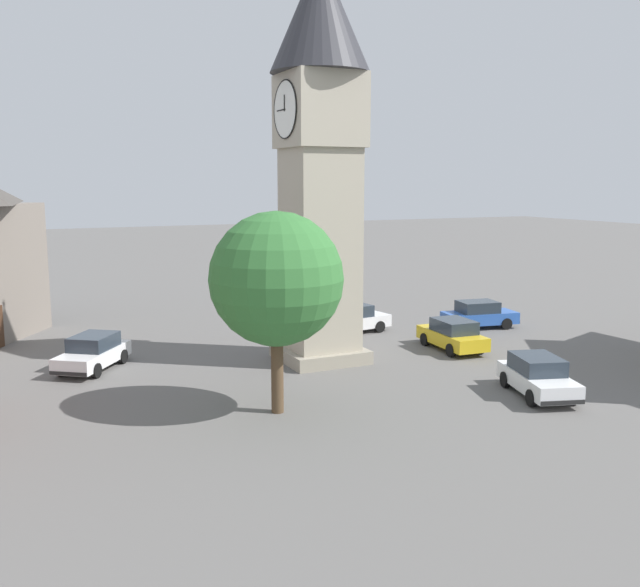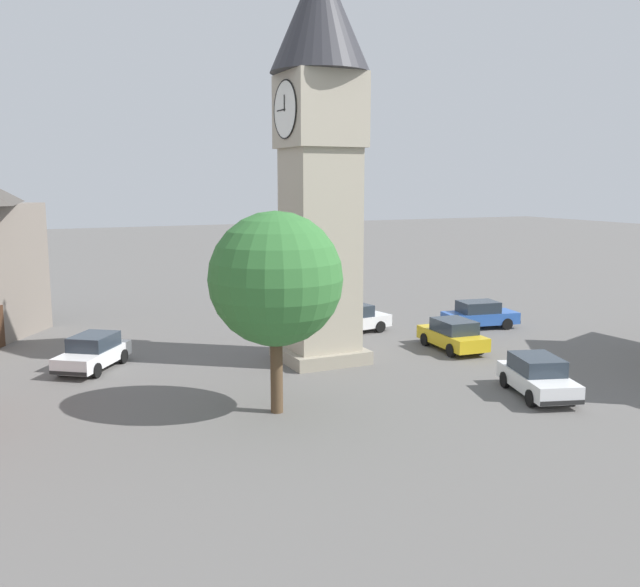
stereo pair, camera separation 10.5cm
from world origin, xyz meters
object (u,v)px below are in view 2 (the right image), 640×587
at_px(clock_tower, 320,129).
at_px(car_silver_kerb, 537,376).
at_px(pedestrian, 312,302).
at_px(car_red_corner, 353,319).
at_px(car_white_side, 453,335).
at_px(tree, 276,279).
at_px(car_blue_kerb, 93,352).
at_px(car_black_far, 480,315).

relative_size(clock_tower, car_silver_kerb, 4.05).
bearing_deg(pedestrian, car_red_corner, -174.68).
bearing_deg(car_white_side, car_red_corner, 24.73).
distance_m(car_red_corner, pedestrian, 4.45).
distance_m(car_red_corner, tree, 14.34).
bearing_deg(car_blue_kerb, car_black_far, -90.35).
bearing_deg(pedestrian, car_white_side, -163.38).
bearing_deg(clock_tower, tree, 143.13).
bearing_deg(pedestrian, car_black_far, -130.57).
bearing_deg(car_white_side, car_silver_kerb, 169.19).
height_order(car_silver_kerb, car_black_far, same).
relative_size(clock_tower, pedestrian, 10.65).
height_order(car_red_corner, car_white_side, same).
distance_m(car_white_side, tree, 13.00).
relative_size(car_blue_kerb, tree, 0.60).
height_order(clock_tower, car_silver_kerb, clock_tower).
bearing_deg(car_red_corner, car_blue_kerb, 97.54).
distance_m(car_silver_kerb, tree, 10.90).
bearing_deg(car_blue_kerb, car_silver_kerb, -126.96).
bearing_deg(tree, pedestrian, -28.69).
distance_m(clock_tower, car_blue_kerb, 14.01).
relative_size(car_red_corner, car_black_far, 1.00).
relative_size(car_red_corner, tree, 0.60).
xyz_separation_m(car_silver_kerb, car_white_side, (7.50, -1.43, 0.00)).
bearing_deg(car_red_corner, clock_tower, 138.19).
relative_size(car_white_side, pedestrian, 2.51).
relative_size(pedestrian, tree, 0.24).
bearing_deg(pedestrian, car_blue_kerb, 114.98).
distance_m(car_black_far, pedestrian, 9.81).
bearing_deg(car_silver_kerb, car_black_far, -27.86).
xyz_separation_m(car_silver_kerb, car_red_corner, (13.11, 1.15, 0.00)).
xyz_separation_m(car_white_side, car_black_far, (3.64, -4.46, 0.00)).
height_order(car_silver_kerb, car_red_corner, same).
relative_size(car_black_far, pedestrian, 2.57).
xyz_separation_m(clock_tower, car_blue_kerb, (2.78, 9.71, -9.71)).
bearing_deg(car_silver_kerb, car_blue_kerb, 53.04).
relative_size(car_white_side, tree, 0.59).
distance_m(clock_tower, car_black_far, 15.03).
bearing_deg(car_black_far, clock_tower, 103.35).
bearing_deg(car_blue_kerb, tree, -149.74).
relative_size(car_silver_kerb, tree, 0.62).
xyz_separation_m(car_white_side, tree, (-5.07, 11.26, 4.05)).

